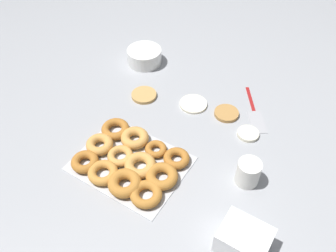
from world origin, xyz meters
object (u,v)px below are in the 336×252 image
donut_tray (130,162)px  paper_cup (248,173)px  pancake_0 (226,113)px  pancake_3 (144,95)px  pancake_1 (193,104)px  container_stack (244,240)px  spatula (256,116)px  batter_bowl (144,56)px  pancake_2 (248,134)px

donut_tray → paper_cup: bearing=22.7°
pancake_0 → pancake_3: same height
paper_cup → pancake_1: bearing=145.1°
container_stack → spatula: (-0.18, 0.55, -0.04)m
batter_bowl → pancake_1: bearing=-21.9°
pancake_1 → spatula: pancake_1 is taller
pancake_0 → container_stack: bearing=-59.8°
batter_bowl → pancake_2: bearing=-16.1°
donut_tray → batter_bowl: bearing=119.7°
pancake_2 → spatula: (-0.01, 0.11, -0.00)m
pancake_1 → pancake_0: bearing=8.3°
paper_cup → spatula: bearing=106.6°
pancake_0 → pancake_3: 0.37m
donut_tray → batter_bowl: (-0.31, 0.54, 0.02)m
pancake_1 → paper_cup: size_ratio=1.23×
pancake_1 → pancake_2: pancake_2 is taller
spatula → pancake_0: bearing=-98.0°
pancake_2 → pancake_1: bearing=172.0°
pancake_0 → pancake_2: same height
pancake_3 → spatula: pancake_3 is taller
pancake_2 → spatula: bearing=96.8°
pancake_0 → paper_cup: bearing=-52.5°
pancake_2 → pancake_3: same height
pancake_1 → spatula: bearing=16.2°
batter_bowl → paper_cup: size_ratio=1.71×
pancake_0 → pancake_1: (-0.14, -0.02, -0.00)m
donut_tray → container_stack: bearing=-8.6°
container_stack → spatula: container_stack is taller
donut_tray → spatula: 0.56m
pancake_2 → paper_cup: 0.22m
donut_tray → batter_bowl: 0.63m
pancake_0 → pancake_1: bearing=-171.7°
pancake_1 → batter_bowl: batter_bowl is taller
pancake_1 → paper_cup: bearing=-34.9°
container_stack → spatula: size_ratio=0.58×
spatula → donut_tray: bearing=-65.3°
donut_tray → pancake_1: bearing=84.6°
pancake_0 → spatula: (0.11, 0.05, -0.00)m
donut_tray → paper_cup: paper_cup is taller
pancake_3 → pancake_0: bearing=13.8°
donut_tray → container_stack: 0.48m
pancake_2 → donut_tray: bearing=-129.7°
pancake_3 → batter_bowl: batter_bowl is taller
pancake_2 → paper_cup: (0.08, -0.20, 0.04)m
paper_cup → pancake_2: bearing=111.5°
pancake_3 → batter_bowl: size_ratio=0.67×
container_stack → paper_cup: size_ratio=1.54×
batter_bowl → container_stack: bearing=-38.2°
pancake_0 → batter_bowl: (-0.49, 0.12, 0.03)m
spatula → pancake_1: bearing=-107.7°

